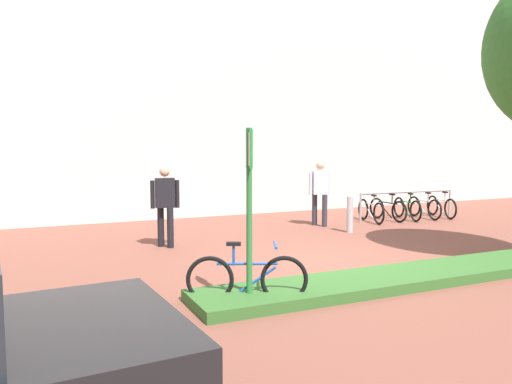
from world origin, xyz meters
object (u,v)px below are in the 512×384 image
bollard_steel (350,214)px  person_suited_navy (165,201)px  person_shirt_blue (320,189)px  bike_rack_cluster (407,207)px  parking_sign_post (249,190)px  bike_at_sign (247,278)px

bollard_steel → person_suited_navy: bearing=178.2°
bollard_steel → person_shirt_blue: (-0.14, 1.20, 0.53)m
bike_rack_cluster → person_suited_navy: bearing=-172.2°
parking_sign_post → person_suited_navy: (-0.05, 4.29, -0.59)m
bike_at_sign → person_suited_navy: 4.28m
person_suited_navy → bike_rack_cluster: bearing=7.8°
bike_at_sign → person_suited_navy: bearing=90.6°
bike_rack_cluster → person_suited_navy: person_suited_navy is taller
bollard_steel → person_shirt_blue: person_shirt_blue is taller
bike_at_sign → person_shirt_blue: 6.92m
parking_sign_post → person_suited_navy: bearing=90.7°
bike_at_sign → bollard_steel: bearing=41.9°
bike_rack_cluster → person_shirt_blue: person_shirt_blue is taller
bike_at_sign → bollard_steel: 6.12m
parking_sign_post → bike_at_sign: 1.22m
bike_at_sign → person_shirt_blue: bearing=50.1°
parking_sign_post → bike_rack_cluster: parking_sign_post is taller
bollard_steel → bike_at_sign: bearing=-138.1°
parking_sign_post → bollard_steel: parking_sign_post is taller
person_shirt_blue → bike_rack_cluster: bearing=-0.8°
person_shirt_blue → person_suited_navy: size_ratio=1.00×
person_shirt_blue → parking_sign_post: bearing=-129.5°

